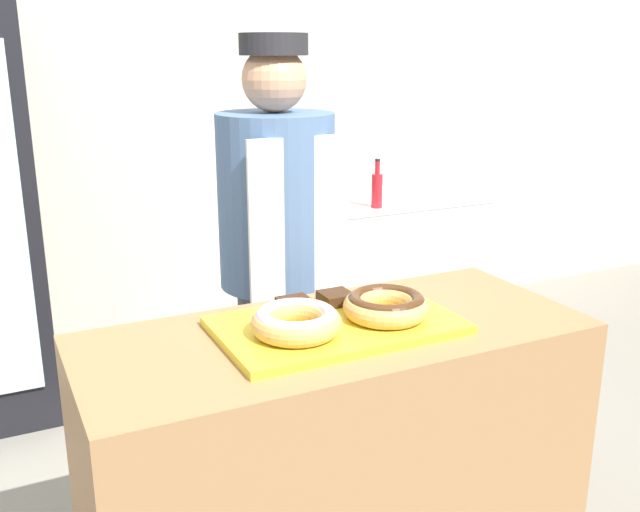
# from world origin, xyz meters

# --- Properties ---
(wall_back) EXTENTS (8.00, 0.06, 2.70)m
(wall_back) POSITION_xyz_m (0.00, 2.13, 1.35)
(wall_back) COLOR beige
(wall_back) RESTS_ON ground_plane
(display_counter) EXTENTS (1.38, 0.59, 0.89)m
(display_counter) POSITION_xyz_m (0.00, 0.00, 0.44)
(display_counter) COLOR #997047
(display_counter) RESTS_ON ground_plane
(serving_tray) EXTENTS (0.64, 0.39, 0.02)m
(serving_tray) POSITION_xyz_m (0.00, 0.00, 0.90)
(serving_tray) COLOR yellow
(serving_tray) RESTS_ON display_counter
(donut_light_glaze) EXTENTS (0.23, 0.23, 0.07)m
(donut_light_glaze) POSITION_xyz_m (-0.13, -0.03, 0.95)
(donut_light_glaze) COLOR tan
(donut_light_glaze) RESTS_ON serving_tray
(donut_chocolate_glaze) EXTENTS (0.23, 0.23, 0.07)m
(donut_chocolate_glaze) POSITION_xyz_m (0.13, -0.03, 0.95)
(donut_chocolate_glaze) COLOR tan
(donut_chocolate_glaze) RESTS_ON serving_tray
(brownie_back_left) EXTENTS (0.09, 0.09, 0.03)m
(brownie_back_left) POSITION_xyz_m (-0.06, 0.13, 0.93)
(brownie_back_left) COLOR #382111
(brownie_back_left) RESTS_ON serving_tray
(brownie_back_right) EXTENTS (0.09, 0.09, 0.03)m
(brownie_back_right) POSITION_xyz_m (0.06, 0.13, 0.93)
(brownie_back_right) COLOR #382111
(brownie_back_right) RESTS_ON serving_tray
(baker_person) EXTENTS (0.41, 0.41, 1.66)m
(baker_person) POSITION_xyz_m (0.11, 0.66, 0.87)
(baker_person) COLOR #4C4C51
(baker_person) RESTS_ON ground_plane
(chest_freezer) EXTENTS (1.05, 0.64, 0.82)m
(chest_freezer) POSITION_xyz_m (1.19, 1.75, 0.41)
(chest_freezer) COLOR silver
(chest_freezer) RESTS_ON ground_plane
(bottle_red) EXTENTS (0.06, 0.06, 0.25)m
(bottle_red) POSITION_xyz_m (1.03, 1.53, 0.92)
(bottle_red) COLOR red
(bottle_red) RESTS_ON chest_freezer
(bottle_blue) EXTENTS (0.08, 0.08, 0.20)m
(bottle_blue) POSITION_xyz_m (1.01, 1.93, 0.90)
(bottle_blue) COLOR #1E4CB2
(bottle_blue) RESTS_ON chest_freezer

